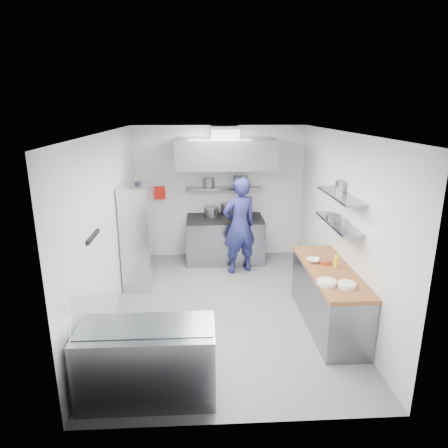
{
  "coord_description": "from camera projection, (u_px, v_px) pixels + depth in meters",
  "views": [
    {
      "loc": [
        -0.36,
        -5.87,
        3.15
      ],
      "look_at": [
        0.0,
        0.6,
        1.25
      ],
      "focal_mm": 32.0,
      "sensor_mm": 36.0,
      "label": 1
    }
  ],
  "objects": [
    {
      "name": "rack_jar",
      "position": [
        138.0,
        187.0,
        6.99
      ],
      "size": [
        0.12,
        0.12,
        0.18
      ],
      "primitive_type": "cylinder",
      "color": "black",
      "rests_on": "wire_rack"
    },
    {
      "name": "red_firebox",
      "position": [
        160.0,
        193.0,
        8.4
      ],
      "size": [
        0.22,
        0.1,
        0.26
      ],
      "primitive_type": "cube",
      "color": "red",
      "rests_on": "wall_back"
    },
    {
      "name": "ceiling",
      "position": [
        226.0,
        133.0,
        5.74
      ],
      "size": [
        5.0,
        5.0,
        0.0
      ],
      "primitive_type": "plane",
      "rotation": [
        3.14,
        0.0,
        0.0
      ],
      "color": "silver",
      "rests_on": "wall_back"
    },
    {
      "name": "rack_bin_a",
      "position": [
        138.0,
        243.0,
        7.2
      ],
      "size": [
        0.15,
        0.19,
        0.17
      ],
      "primitive_type": "cube",
      "color": "white",
      "rests_on": "wire_rack"
    },
    {
      "name": "stock_pot_mid",
      "position": [
        228.0,
        209.0,
        8.48
      ],
      "size": [
        0.32,
        0.32,
        0.24
      ],
      "primitive_type": "cylinder",
      "color": "slate",
      "rests_on": "cooktop"
    },
    {
      "name": "prep_counter_top",
      "position": [
        330.0,
        271.0,
        5.79
      ],
      "size": [
        0.65,
        2.04,
        0.06
      ],
      "primitive_type": "cube",
      "color": "brown",
      "rests_on": "prep_counter_base"
    },
    {
      "name": "shelf_pot_a",
      "position": [
        209.0,
        182.0,
        8.46
      ],
      "size": [
        0.25,
        0.25,
        0.18
      ],
      "primitive_type": "cylinder",
      "color": "slate",
      "rests_on": "over_range_shelf"
    },
    {
      "name": "wire_rack",
      "position": [
        138.0,
        235.0,
        7.21
      ],
      "size": [
        0.5,
        0.9,
        1.85
      ],
      "primitive_type": "cube",
      "color": "silver",
      "rests_on": "floor"
    },
    {
      "name": "shelf_pot_c",
      "position": [
        333.0,
        218.0,
        5.9
      ],
      "size": [
        0.23,
        0.23,
        0.1
      ],
      "primitive_type": "cylinder",
      "color": "slate",
      "rests_on": "wall_shelf_lower"
    },
    {
      "name": "wall_right",
      "position": [
        341.0,
        224.0,
        6.23
      ],
      "size": [
        2.8,
        5.0,
        0.02
      ],
      "primitive_type": "cube",
      "rotation": [
        1.57,
        0.0,
        -1.57
      ],
      "color": "white",
      "rests_on": "floor"
    },
    {
      "name": "display_case",
      "position": [
        147.0,
        362.0,
        4.44
      ],
      "size": [
        1.5,
        0.7,
        0.85
      ],
      "primitive_type": "cube",
      "color": "gray",
      "rests_on": "floor"
    },
    {
      "name": "chef",
      "position": [
        239.0,
        226.0,
        7.71
      ],
      "size": [
        0.81,
        0.68,
        1.9
      ],
      "primitive_type": "imported",
      "rotation": [
        0.0,
        0.0,
        3.52
      ],
      "color": "navy",
      "rests_on": "floor"
    },
    {
      "name": "wall_front",
      "position": [
        242.0,
        301.0,
        3.74
      ],
      "size": [
        3.6,
        2.8,
        0.02
      ],
      "primitive_type": "cube",
      "rotation": [
        -1.57,
        0.0,
        0.0
      ],
      "color": "white",
      "rests_on": "floor"
    },
    {
      "name": "floor",
      "position": [
        226.0,
        307.0,
        6.53
      ],
      "size": [
        5.0,
        5.0,
        0.0
      ],
      "primitive_type": "plane",
      "color": "slate",
      "rests_on": "ground"
    },
    {
      "name": "gas_range",
      "position": [
        225.0,
        240.0,
        8.42
      ],
      "size": [
        1.6,
        0.8,
        0.9
      ],
      "primitive_type": "cube",
      "color": "gray",
      "rests_on": "floor"
    },
    {
      "name": "hood_duct",
      "position": [
        225.0,
        132.0,
        7.84
      ],
      "size": [
        0.55,
        0.55,
        0.24
      ],
      "primitive_type": "cube",
      "color": "slate",
      "rests_on": "extractor_hood"
    },
    {
      "name": "shelf_pot_b",
      "position": [
        240.0,
        181.0,
        8.49
      ],
      "size": [
        0.31,
        0.31,
        0.22
      ],
      "primitive_type": "cylinder",
      "color": "slate",
      "rests_on": "over_range_shelf"
    },
    {
      "name": "prep_counter_base",
      "position": [
        328.0,
        299.0,
        5.92
      ],
      "size": [
        0.62,
        2.0,
        0.84
      ],
      "primitive_type": "cube",
      "color": "gray",
      "rests_on": "floor"
    },
    {
      "name": "copper_pan",
      "position": [
        324.0,
        262.0,
        5.95
      ],
      "size": [
        0.17,
        0.17,
        0.06
      ],
      "primitive_type": "cylinder",
      "color": "#C76B38",
      "rests_on": "prep_counter_top"
    },
    {
      "name": "cooktop",
      "position": [
        225.0,
        218.0,
        8.29
      ],
      "size": [
        1.57,
        0.78,
        0.06
      ],
      "primitive_type": "cube",
      "color": "black",
      "rests_on": "gas_range"
    },
    {
      "name": "over_range_shelf",
      "position": [
        224.0,
        188.0,
        8.35
      ],
      "size": [
        1.6,
        0.3,
        0.04
      ],
      "primitive_type": "cube",
      "color": "gray",
      "rests_on": "wall_back"
    },
    {
      "name": "shelf_pot_d",
      "position": [
        344.0,
        185.0,
        6.05
      ],
      "size": [
        0.27,
        0.27,
        0.14
      ],
      "primitive_type": "cylinder",
      "color": "slate",
      "rests_on": "wall_shelf_upper"
    },
    {
      "name": "wall_back",
      "position": [
        219.0,
        192.0,
        8.53
      ],
      "size": [
        3.6,
        2.8,
        0.02
      ],
      "primitive_type": "cube",
      "rotation": [
        1.57,
        0.0,
        0.0
      ],
      "color": "white",
      "rests_on": "floor"
    },
    {
      "name": "rack_bin_b",
      "position": [
        140.0,
        211.0,
        7.42
      ],
      "size": [
        0.13,
        0.17,
        0.15
      ],
      "primitive_type": "cube",
      "color": "yellow",
      "rests_on": "wire_rack"
    },
    {
      "name": "wall_shelf_lower",
      "position": [
        338.0,
        223.0,
        5.91
      ],
      "size": [
        0.3,
        1.3,
        0.04
      ],
      "primitive_type": "cube",
      "color": "gray",
      "rests_on": "wall_right"
    },
    {
      "name": "knife_strip",
      "position": [
        93.0,
        236.0,
        5.14
      ],
      "size": [
        0.04,
        0.55,
        0.05
      ],
      "primitive_type": "cube",
      "color": "black",
      "rests_on": "wall_left"
    },
    {
      "name": "plate_stack_b",
      "position": [
        347.0,
        285.0,
        5.18
      ],
      "size": [
        0.23,
        0.23,
        0.06
      ],
      "primitive_type": "cylinder",
      "color": "white",
      "rests_on": "prep_counter_top"
    },
    {
      "name": "squeeze_bottle",
      "position": [
        336.0,
        261.0,
        5.81
      ],
      "size": [
        0.06,
        0.06,
        0.18
      ],
      "primitive_type": "cylinder",
      "color": "yellow",
      "rests_on": "prep_counter_top"
    },
    {
      "name": "plate_stack_a",
      "position": [
        327.0,
        282.0,
        5.26
      ],
      "size": [
        0.25,
        0.25,
        0.06
      ],
      "primitive_type": "cylinder",
      "color": "white",
      "rests_on": "prep_counter_top"
    },
    {
      "name": "display_glass",
      "position": [
        143.0,
        315.0,
        4.14
      ],
      "size": [
        1.47,
        0.19,
        0.42
      ],
      "primitive_type": "cube",
      "rotation": [
        -0.38,
        0.0,
        0.0
      ],
      "color": "silver",
      "rests_on": "display_case"
    },
    {
      "name": "wall_shelf_upper",
      "position": [
        340.0,
        195.0,
        5.79
      ],
      "size": [
        0.3,
        1.3,
        0.04
      ],
      "primitive_type": "cube",
      "color": "gray",
      "rests_on": "wall_right"
    },
    {
      "name": "extractor_hood",
      "position": [
        225.0,
        153.0,
        7.73
      ],
      "size": [
        1.9,
        1.15,
        0.55
      ],
      "primitive_type": "cube",
      "color": "gray",
      "rests_on": "wall_back"
    },
    {
      "name": "mixing_bowl",
      "position": [
        313.0,
        260.0,
        6.03
      ],
      "size": [
        0.22,
        0.22,
        0.05
      ],
      "primitive_type": "imported",
      "rotation": [
        0.0,
        0.0,
        -0.1
      ],
      "color": "white",
      "rests_on": "prep_counter_top"
    },
    {
      "name": "wall_left",
      "position": [
        108.0,
        227.0,
        6.04
      ],
      "size": [
        2.8,
        5.0,
        0.02
      ],
      "primitive_type": "cube",
      "rotation": [
        1.57,
        0.0,
        1.57
      ],
      "color": "white",
      "rests_on": "floor"
    },
    {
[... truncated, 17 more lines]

